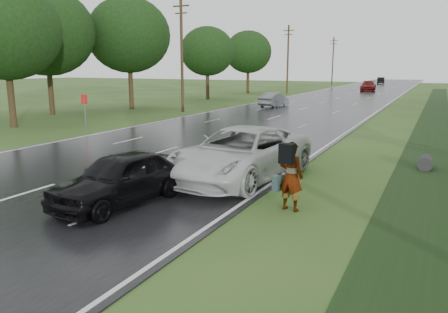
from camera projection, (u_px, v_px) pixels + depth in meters
ground at (17, 197)px, 13.89m from camera, size 220.00×220.00×0.00m
road at (333, 100)px, 53.37m from camera, size 14.00×180.00×0.04m
edge_stripe_east at (392, 102)px, 50.44m from camera, size 0.12×180.00×0.01m
edge_stripe_west at (281, 98)px, 56.30m from camera, size 0.12×180.00×0.01m
center_line at (333, 100)px, 53.37m from camera, size 0.12×180.00×0.01m
drainage_ditch at (431, 137)px, 25.30m from camera, size 2.20×120.00×0.56m
road_sign at (85, 105)px, 27.77m from camera, size 0.50×0.06×2.30m
utility_pole_mid at (182, 53)px, 38.76m from camera, size 1.60×0.26×10.00m
utility_pole_far at (288, 58)px, 65.09m from camera, size 1.60×0.26×10.00m
utility_pole_distant at (333, 60)px, 91.41m from camera, size 1.60×0.26×10.00m
tree_west_b at (5, 30)px, 28.32m from camera, size 7.20×7.20×9.62m
tree_west_c at (129, 35)px, 40.93m from camera, size 7.80×7.80×10.43m
tree_west_d at (207, 51)px, 53.09m from camera, size 6.60×6.60×8.80m
tree_west_e at (46, 32)px, 36.10m from camera, size 8.00×8.00×10.44m
tree_west_f at (248, 52)px, 65.57m from camera, size 7.00×7.00×9.29m
pedestrian at (290, 175)px, 12.41m from camera, size 0.95×0.92×2.01m
white_pickup at (241, 154)px, 15.80m from camera, size 3.83×7.00×1.86m
dark_sedan at (121, 178)px, 12.96m from camera, size 2.45×4.81×1.57m
silver_sedan at (274, 100)px, 44.24m from camera, size 1.93×4.39×1.40m
far_car_red at (368, 86)px, 71.30m from camera, size 2.82×5.85×1.64m
far_car_dark at (381, 80)px, 101.11m from camera, size 2.00×4.62×1.48m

